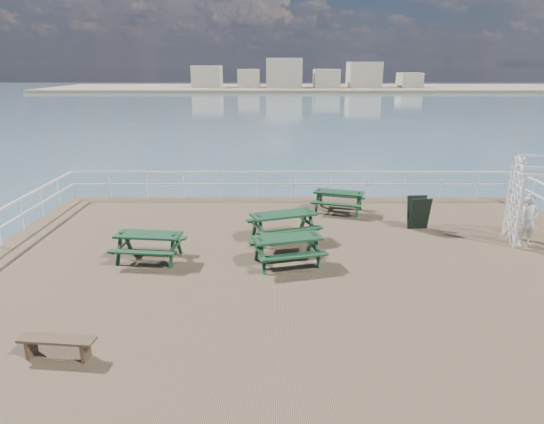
{
  "coord_description": "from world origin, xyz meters",
  "views": [
    {
      "loc": [
        -0.79,
        -11.97,
        5.15
      ],
      "look_at": [
        -0.85,
        1.26,
        1.1
      ],
      "focal_mm": 32.0,
      "sensor_mm": 36.0,
      "label": 1
    }
  ],
  "objects_px": {
    "picnic_table_c": "(283,220)",
    "picnic_table_d": "(287,244)",
    "picnic_table_b": "(339,197)",
    "flat_bench_near": "(57,343)",
    "picnic_table_a": "(149,241)",
    "person": "(528,220)"
  },
  "relations": [
    {
      "from": "picnic_table_c",
      "to": "person",
      "type": "distance_m",
      "value": 7.16
    },
    {
      "from": "picnic_table_d",
      "to": "flat_bench_near",
      "type": "xyz_separation_m",
      "value": [
        -4.29,
        -4.37,
        -0.26
      ]
    },
    {
      "from": "picnic_table_d",
      "to": "picnic_table_a",
      "type": "bearing_deg",
      "value": 160.2
    },
    {
      "from": "person",
      "to": "picnic_table_b",
      "type": "bearing_deg",
      "value": 139.71
    },
    {
      "from": "picnic_table_b",
      "to": "person",
      "type": "relative_size",
      "value": 1.35
    },
    {
      "from": "picnic_table_b",
      "to": "flat_bench_near",
      "type": "xyz_separation_m",
      "value": [
        -6.28,
        -9.2,
        -0.24
      ]
    },
    {
      "from": "picnic_table_c",
      "to": "picnic_table_d",
      "type": "xyz_separation_m",
      "value": [
        0.06,
        -1.93,
        -0.04
      ]
    },
    {
      "from": "picnic_table_a",
      "to": "picnic_table_c",
      "type": "height_order",
      "value": "picnic_table_c"
    },
    {
      "from": "picnic_table_a",
      "to": "person",
      "type": "height_order",
      "value": "person"
    },
    {
      "from": "picnic_table_a",
      "to": "flat_bench_near",
      "type": "height_order",
      "value": "picnic_table_a"
    },
    {
      "from": "picnic_table_b",
      "to": "flat_bench_near",
      "type": "distance_m",
      "value": 11.14
    },
    {
      "from": "picnic_table_d",
      "to": "flat_bench_near",
      "type": "distance_m",
      "value": 6.12
    },
    {
      "from": "picnic_table_a",
      "to": "picnic_table_d",
      "type": "bearing_deg",
      "value": 1.81
    },
    {
      "from": "picnic_table_a",
      "to": "picnic_table_b",
      "type": "distance_m",
      "value": 7.33
    },
    {
      "from": "picnic_table_d",
      "to": "person",
      "type": "bearing_deg",
      "value": -3.97
    },
    {
      "from": "picnic_table_a",
      "to": "picnic_table_c",
      "type": "relative_size",
      "value": 0.81
    },
    {
      "from": "flat_bench_near",
      "to": "picnic_table_d",
      "type": "bearing_deg",
      "value": 51.25
    },
    {
      "from": "picnic_table_b",
      "to": "picnic_table_c",
      "type": "relative_size",
      "value": 0.89
    },
    {
      "from": "picnic_table_a",
      "to": "picnic_table_d",
      "type": "distance_m",
      "value": 3.77
    },
    {
      "from": "picnic_table_a",
      "to": "picnic_table_d",
      "type": "relative_size",
      "value": 0.9
    },
    {
      "from": "picnic_table_d",
      "to": "person",
      "type": "height_order",
      "value": "person"
    },
    {
      "from": "picnic_table_b",
      "to": "picnic_table_d",
      "type": "bearing_deg",
      "value": -94.3
    }
  ]
}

